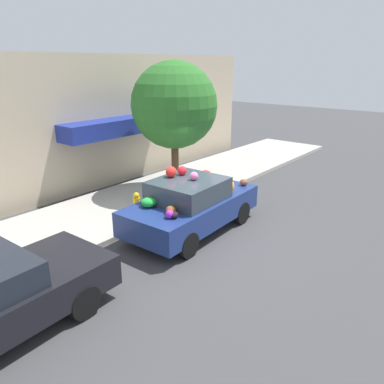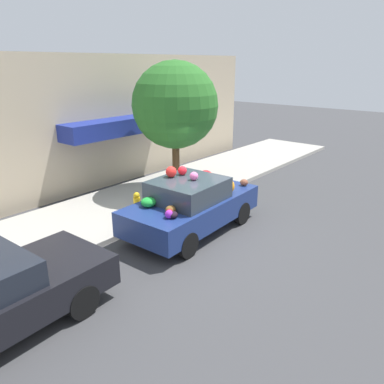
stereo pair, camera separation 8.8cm
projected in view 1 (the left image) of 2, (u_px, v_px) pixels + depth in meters
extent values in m
plane|color=#424244|center=(193.00, 231.00, 10.02)|extent=(60.00, 60.00, 0.00)
cube|color=#B2ADA3|center=(126.00, 205.00, 11.61)|extent=(24.00, 3.20, 0.14)
cube|color=#C6B293|center=(76.00, 127.00, 12.23)|extent=(18.00, 0.30, 4.55)
cube|color=navy|center=(119.00, 127.00, 12.85)|extent=(4.29, 0.90, 0.55)
cylinder|color=brown|center=(175.00, 164.00, 12.40)|extent=(0.24, 0.24, 1.89)
sphere|color=#2D7228|center=(174.00, 105.00, 11.77)|extent=(2.73, 2.73, 2.73)
cylinder|color=gold|center=(137.00, 207.00, 10.54)|extent=(0.20, 0.20, 0.55)
sphere|color=gold|center=(136.00, 196.00, 10.43)|extent=(0.18, 0.18, 0.18)
cube|color=navy|center=(192.00, 209.00, 9.84)|extent=(3.97, 1.91, 0.62)
cube|color=#333D47|center=(188.00, 190.00, 9.53)|extent=(1.82, 1.62, 0.53)
cylinder|color=black|center=(195.00, 200.00, 11.31)|extent=(0.63, 0.20, 0.62)
cylinder|color=black|center=(242.00, 213.00, 10.39)|extent=(0.63, 0.20, 0.62)
cylinder|color=black|center=(138.00, 227.00, 9.49)|extent=(0.63, 0.20, 0.62)
cylinder|color=black|center=(188.00, 245.00, 8.56)|extent=(0.63, 0.20, 0.62)
ellipsoid|color=green|center=(149.00, 202.00, 9.09)|extent=(0.48, 0.47, 0.23)
sphere|color=pink|center=(194.00, 176.00, 9.38)|extent=(0.27, 0.27, 0.21)
ellipsoid|color=red|center=(170.00, 213.00, 8.50)|extent=(0.19, 0.20, 0.19)
sphere|color=red|center=(171.00, 172.00, 9.61)|extent=(0.30, 0.30, 0.28)
ellipsoid|color=brown|center=(171.00, 210.00, 8.68)|extent=(0.33, 0.32, 0.20)
ellipsoid|color=orange|center=(230.00, 186.00, 10.12)|extent=(0.46, 0.45, 0.34)
sphere|color=red|center=(182.00, 171.00, 9.81)|extent=(0.34, 0.34, 0.24)
ellipsoid|color=brown|center=(244.00, 182.00, 10.67)|extent=(0.25, 0.27, 0.19)
ellipsoid|color=black|center=(223.00, 178.00, 11.05)|extent=(0.28, 0.26, 0.18)
ellipsoid|color=red|center=(205.00, 176.00, 10.96)|extent=(0.45, 0.49, 0.36)
sphere|color=purple|center=(170.00, 214.00, 8.43)|extent=(0.26, 0.26, 0.19)
ellipsoid|color=black|center=(174.00, 215.00, 8.45)|extent=(0.31, 0.29, 0.15)
cylinder|color=black|center=(34.00, 273.00, 7.43)|extent=(0.63, 0.20, 0.62)
cylinder|color=black|center=(84.00, 302.00, 6.53)|extent=(0.63, 0.20, 0.62)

